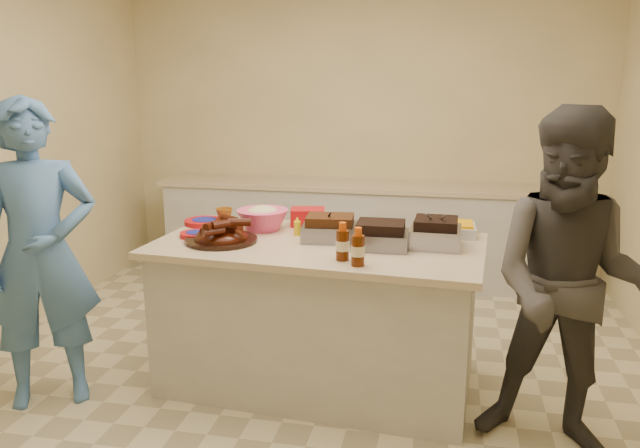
% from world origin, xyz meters
% --- Properties ---
extents(room, '(4.50, 5.00, 2.70)m').
position_xyz_m(room, '(0.00, 0.00, 0.00)').
color(room, beige).
rests_on(room, ground).
extents(back_counter, '(3.60, 0.64, 0.90)m').
position_xyz_m(back_counter, '(0.00, 2.20, 0.45)').
color(back_counter, beige).
rests_on(back_counter, ground).
extents(island, '(1.98, 1.15, 0.90)m').
position_xyz_m(island, '(0.10, 0.09, 0.00)').
color(island, beige).
rests_on(island, ground).
extents(rib_platter, '(0.46, 0.46, 0.17)m').
position_xyz_m(rib_platter, '(-0.46, -0.01, 0.90)').
color(rib_platter, '#411104').
rests_on(rib_platter, island).
extents(pulled_pork_tray, '(0.34, 0.27, 0.10)m').
position_xyz_m(pulled_pork_tray, '(0.16, 0.15, 0.90)').
color(pulled_pork_tray, '#47230F').
rests_on(pulled_pork_tray, island).
extents(brisket_tray, '(0.32, 0.27, 0.09)m').
position_xyz_m(brisket_tray, '(0.47, 0.05, 0.90)').
color(brisket_tray, black).
rests_on(brisket_tray, island).
extents(roasting_pan, '(0.29, 0.29, 0.11)m').
position_xyz_m(roasting_pan, '(0.78, 0.14, 0.90)').
color(roasting_pan, gray).
rests_on(roasting_pan, island).
extents(coleslaw_bowl, '(0.35, 0.35, 0.22)m').
position_xyz_m(coleslaw_bowl, '(-0.30, 0.31, 0.90)').
color(coleslaw_bowl, '#EA487B').
rests_on(coleslaw_bowl, island).
extents(sausage_plate, '(0.30, 0.30, 0.05)m').
position_xyz_m(sausage_plate, '(0.14, 0.34, 0.90)').
color(sausage_plate, silver).
rests_on(sausage_plate, island).
extents(mac_cheese_dish, '(0.33, 0.24, 0.09)m').
position_xyz_m(mac_cheese_dish, '(0.85, 0.42, 0.90)').
color(mac_cheese_dish, '#FFB204').
rests_on(mac_cheese_dish, island).
extents(bbq_bottle_a, '(0.07, 0.07, 0.21)m').
position_xyz_m(bbq_bottle_a, '(0.30, -0.24, 0.90)').
color(bbq_bottle_a, '#461B05').
rests_on(bbq_bottle_a, island).
extents(bbq_bottle_b, '(0.07, 0.07, 0.20)m').
position_xyz_m(bbq_bottle_b, '(0.40, -0.32, 0.90)').
color(bbq_bottle_b, '#461B05').
rests_on(bbq_bottle_b, island).
extents(mustard_bottle, '(0.05, 0.05, 0.12)m').
position_xyz_m(mustard_bottle, '(-0.06, 0.23, 0.90)').
color(mustard_bottle, yellow).
rests_on(mustard_bottle, island).
extents(sauce_bowl, '(0.15, 0.06, 0.14)m').
position_xyz_m(sauce_bowl, '(0.12, 0.24, 0.90)').
color(sauce_bowl, silver).
rests_on(sauce_bowl, island).
extents(plate_stack_large, '(0.27, 0.27, 0.03)m').
position_xyz_m(plate_stack_large, '(-0.73, 0.38, 0.90)').
color(plate_stack_large, '#A60E12').
rests_on(plate_stack_large, island).
extents(plate_stack_small, '(0.21, 0.21, 0.03)m').
position_xyz_m(plate_stack_small, '(-0.65, 0.07, 0.90)').
color(plate_stack_small, '#A60E12').
rests_on(plate_stack_small, island).
extents(plastic_cup, '(0.12, 0.11, 0.11)m').
position_xyz_m(plastic_cup, '(-0.60, 0.43, 0.90)').
color(plastic_cup, '#8D4D11').
rests_on(plastic_cup, island).
extents(basket_stack, '(0.25, 0.20, 0.11)m').
position_xyz_m(basket_stack, '(-0.05, 0.50, 0.90)').
color(basket_stack, '#A60E12').
rests_on(basket_stack, island).
extents(guest_blue, '(1.43, 1.85, 0.42)m').
position_xyz_m(guest_blue, '(-1.39, -0.41, 0.00)').
color(guest_blue, '#4877B4').
rests_on(guest_blue, ground).
extents(guest_gray, '(1.18, 1.87, 0.66)m').
position_xyz_m(guest_gray, '(1.44, -0.33, 0.00)').
color(guest_gray, '#46433F').
rests_on(guest_gray, ground).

